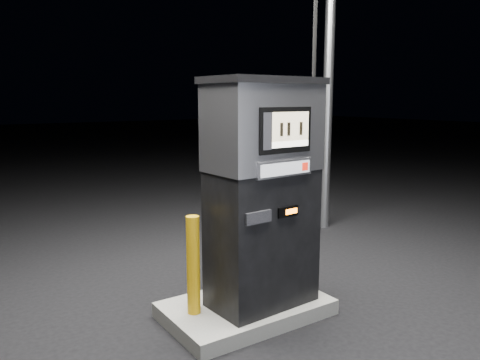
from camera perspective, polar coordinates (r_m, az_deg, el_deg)
ground at (r=4.92m, az=0.72°, el=-16.17°), size 80.00×80.00×0.00m
pump_island at (r=4.89m, az=0.72°, el=-15.38°), size 1.60×1.00×0.15m
fuel_dispenser at (r=4.49m, az=2.81°, el=-1.39°), size 1.23×0.71×4.57m
bollard_left at (r=4.47m, az=-5.72°, el=-10.30°), size 0.16×0.16×0.95m
bollard_right at (r=5.14m, az=7.30°, el=-7.13°), size 0.17×0.17×1.03m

